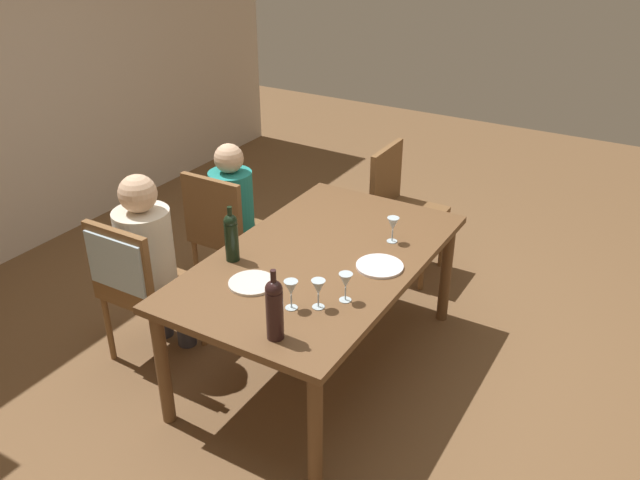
% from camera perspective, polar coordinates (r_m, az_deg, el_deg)
% --- Properties ---
extents(ground_plane, '(10.00, 10.00, 0.00)m').
position_cam_1_polar(ground_plane, '(3.97, -0.00, -10.61)').
color(ground_plane, brown).
extents(dining_table, '(1.75, 1.04, 0.73)m').
position_cam_1_polar(dining_table, '(3.60, -0.00, -2.49)').
color(dining_table, brown).
rests_on(dining_table, ground_plane).
extents(chair_far_left, '(0.45, 0.44, 0.92)m').
position_cam_1_polar(chair_far_left, '(3.78, -15.97, -3.05)').
color(chair_far_left, brown).
rests_on(chair_far_left, ground_plane).
extents(chair_far_right, '(0.44, 0.44, 0.92)m').
position_cam_1_polar(chair_far_right, '(4.33, -8.23, 1.04)').
color(chair_far_right, brown).
rests_on(chair_far_right, ground_plane).
extents(chair_right_end, '(0.44, 0.44, 0.92)m').
position_cam_1_polar(chair_right_end, '(4.69, 6.90, 3.30)').
color(chair_right_end, brown).
rests_on(chair_right_end, ground_plane).
extents(person_woman_host, '(0.36, 0.31, 1.15)m').
position_cam_1_polar(person_woman_host, '(3.83, -14.54, -1.19)').
color(person_woman_host, '#33333D').
rests_on(person_woman_host, ground_plane).
extents(person_man_bearded, '(0.33, 0.28, 1.08)m').
position_cam_1_polar(person_man_bearded, '(4.37, -7.41, 2.76)').
color(person_man_bearded, '#33333D').
rests_on(person_man_bearded, ground_plane).
extents(wine_bottle_tall_green, '(0.07, 0.07, 0.31)m').
position_cam_1_polar(wine_bottle_tall_green, '(3.49, -7.69, 0.35)').
color(wine_bottle_tall_green, black).
rests_on(wine_bottle_tall_green, dining_table).
extents(wine_bottle_dark_red, '(0.08, 0.08, 0.34)m').
position_cam_1_polar(wine_bottle_dark_red, '(2.86, -3.97, -5.88)').
color(wine_bottle_dark_red, black).
rests_on(wine_bottle_dark_red, dining_table).
extents(wine_glass_near_left, '(0.07, 0.07, 0.15)m').
position_cam_1_polar(wine_glass_near_left, '(3.08, -0.15, -4.20)').
color(wine_glass_near_left, silver).
rests_on(wine_glass_near_left, dining_table).
extents(wine_glass_centre, '(0.07, 0.07, 0.15)m').
position_cam_1_polar(wine_glass_centre, '(3.08, -2.53, -4.27)').
color(wine_glass_centre, silver).
rests_on(wine_glass_centre, dining_table).
extents(wine_glass_near_right, '(0.07, 0.07, 0.15)m').
position_cam_1_polar(wine_glass_near_right, '(3.68, 6.34, 1.33)').
color(wine_glass_near_right, silver).
rests_on(wine_glass_near_right, dining_table).
extents(wine_glass_far, '(0.07, 0.07, 0.15)m').
position_cam_1_polar(wine_glass_far, '(3.13, 2.24, -3.62)').
color(wine_glass_far, silver).
rests_on(wine_glass_far, dining_table).
extents(dinner_plate_host, '(0.24, 0.24, 0.01)m').
position_cam_1_polar(dinner_plate_host, '(3.33, -5.90, -3.73)').
color(dinner_plate_host, silver).
rests_on(dinner_plate_host, dining_table).
extents(dinner_plate_guest_left, '(0.25, 0.25, 0.01)m').
position_cam_1_polar(dinner_plate_guest_left, '(3.47, 5.19, -2.27)').
color(dinner_plate_guest_left, white).
rests_on(dinner_plate_guest_left, dining_table).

